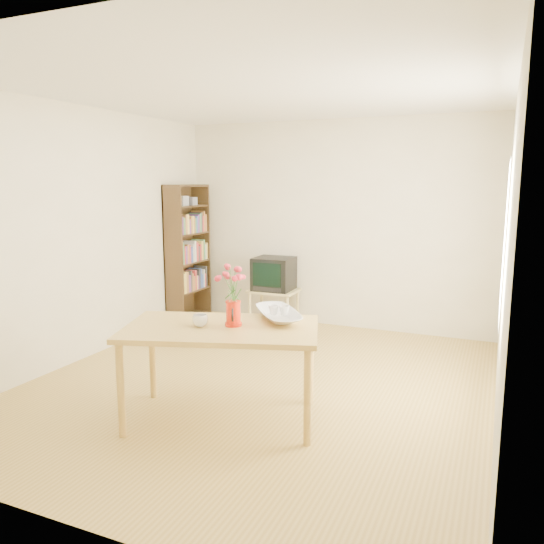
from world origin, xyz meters
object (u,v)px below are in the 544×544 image
at_px(table, 221,336).
at_px(pitcher, 234,314).
at_px(bowl, 278,294).
at_px(mug, 200,320).
at_px(television, 274,273).

bearing_deg(table, pitcher, 17.72).
relative_size(table, bowl, 3.82).
relative_size(mug, bowl, 0.27).
xyz_separation_m(pitcher, television, (-0.82, 2.69, -0.16)).
bearing_deg(table, television, 87.11).
bearing_deg(pitcher, table, -168.24).
xyz_separation_m(table, television, (-0.74, 2.75, 0.00)).
distance_m(table, television, 2.85).
relative_size(pitcher, television, 0.40).
bearing_deg(mug, bowl, -167.17).
xyz_separation_m(mug, bowl, (0.46, 0.44, 0.16)).
distance_m(mug, television, 2.88).
distance_m(pitcher, television, 2.82).
relative_size(pitcher, bowl, 0.46).
height_order(mug, television, television).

